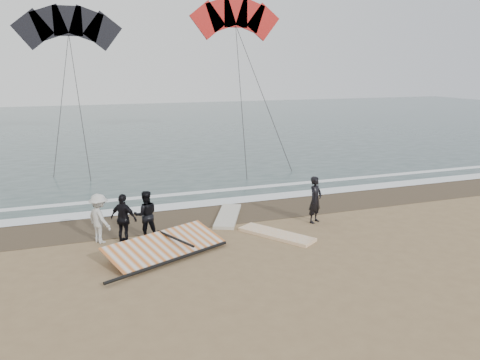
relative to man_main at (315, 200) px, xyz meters
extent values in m
plane|color=#8C704C|center=(-2.96, -2.41, -0.82)|extent=(120.00, 120.00, 0.00)
cube|color=#233838|center=(-2.96, 30.59, -0.81)|extent=(120.00, 54.00, 0.02)
cube|color=#4C3D2B|center=(-2.96, 2.09, -0.82)|extent=(120.00, 2.80, 0.01)
cube|color=white|center=(-2.96, 3.49, -0.79)|extent=(120.00, 0.90, 0.01)
cube|color=white|center=(-2.96, 5.19, -0.79)|extent=(120.00, 0.45, 0.01)
imported|color=black|center=(0.00, 0.00, 0.00)|extent=(0.72, 0.65, 1.64)
cube|color=white|center=(-1.83, -0.81, -0.77)|extent=(1.99, 2.54, 0.10)
cube|color=beige|center=(-2.70, 1.54, -0.77)|extent=(1.79, 2.74, 0.11)
imported|color=black|center=(-5.80, 0.42, -0.05)|extent=(0.77, 0.61, 1.55)
imported|color=black|center=(-6.50, 0.22, -0.04)|extent=(0.94, 0.90, 1.57)
imported|color=silver|center=(-7.20, 0.52, -0.05)|extent=(0.98, 1.16, 1.55)
cube|color=black|center=(-5.70, -0.52, -0.78)|extent=(2.40, 1.48, 0.09)
cube|color=#CF6422|center=(-5.50, -1.12, -0.52)|extent=(3.72, 2.63, 0.37)
cylinder|color=black|center=(-5.50, -1.90, -0.71)|extent=(3.72, 1.71, 0.09)
cylinder|color=black|center=(-5.20, -1.12, -0.37)|extent=(0.77, 1.62, 0.07)
cylinder|color=#262626|center=(1.88, 12.90, 3.32)|extent=(0.04, 0.04, 15.24)
cylinder|color=#262626|center=(3.28, 13.30, 3.32)|extent=(0.04, 0.04, 14.16)
cylinder|color=#262626|center=(-8.14, 16.16, 3.00)|extent=(0.04, 0.04, 13.85)
cylinder|color=#262626|center=(-7.29, 15.43, 3.00)|extent=(0.04, 0.04, 15.03)
camera|label=1|loc=(-7.77, -13.81, 4.47)|focal=35.00mm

